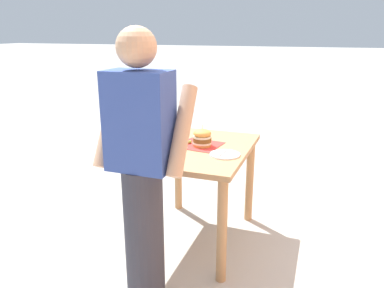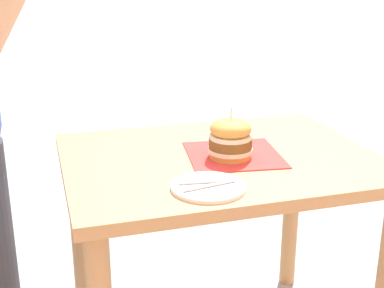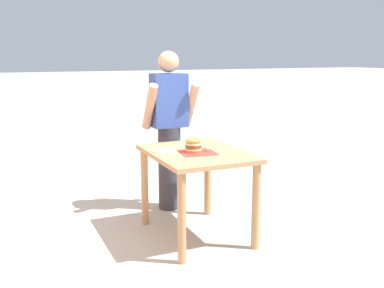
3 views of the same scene
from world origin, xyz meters
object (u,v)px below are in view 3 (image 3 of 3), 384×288
Objects in this scene: side_plate_with_forks at (164,151)px; diner_across_table at (169,128)px; sandwich at (193,145)px; pickle_spear at (207,150)px; patio_table at (197,167)px.

diner_across_table is (0.32, 0.68, 0.08)m from side_plate_with_forks.
pickle_spear is at bearing -5.25° from sandwich.
patio_table is at bearing 159.50° from pickle_spear.
patio_table is 4.80× the size of side_plate_with_forks.
sandwich is (-0.04, -0.02, 0.21)m from patio_table.
patio_table is 0.18m from pickle_spear.
sandwich is 0.78× the size of side_plate_with_forks.
pickle_spear is 0.04× the size of diner_across_table.
patio_table is at bearing -93.80° from diner_across_table.
patio_table is 0.22m from sandwich.
side_plate_with_forks is at bearing -114.96° from diner_across_table.
pickle_spear is (0.09, -0.03, 0.16)m from patio_table.
sandwich is at bearing -33.99° from side_plate_with_forks.
sandwich is 0.10× the size of diner_across_table.
side_plate_with_forks is 0.76m from diner_across_table.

